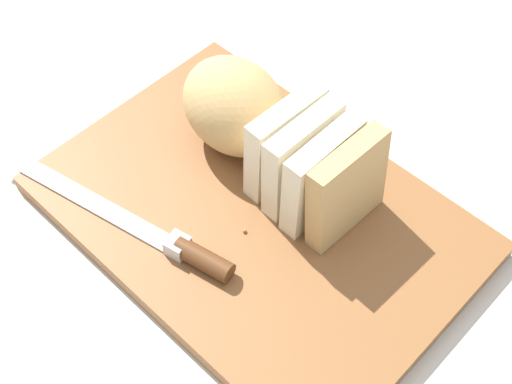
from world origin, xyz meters
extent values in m
plane|color=beige|center=(0.00, 0.00, 0.00)|extent=(3.00, 3.00, 0.00)
cube|color=brown|center=(0.00, 0.00, 0.01)|extent=(0.43, 0.29, 0.02)
ellipsoid|color=tan|center=(-0.08, 0.05, 0.07)|extent=(0.12, 0.10, 0.10)
cube|color=beige|center=(-0.01, 0.05, 0.07)|extent=(0.03, 0.09, 0.10)
cube|color=beige|center=(0.02, 0.05, 0.07)|extent=(0.02, 0.09, 0.10)
cube|color=beige|center=(0.04, 0.05, 0.07)|extent=(0.02, 0.09, 0.10)
cube|color=tan|center=(0.07, 0.05, 0.07)|extent=(0.03, 0.09, 0.10)
cube|color=silver|center=(-0.13, -0.11, 0.02)|extent=(0.23, 0.07, 0.00)
cylinder|color=#593319|center=(0.01, -0.08, 0.03)|extent=(0.06, 0.03, 0.02)
cube|color=silver|center=(-0.02, -0.09, 0.03)|extent=(0.02, 0.03, 0.02)
sphere|color=#A8753D|center=(0.01, -0.03, 0.02)|extent=(0.00, 0.00, 0.00)
sphere|color=#A8753D|center=(0.00, 0.05, 0.02)|extent=(0.01, 0.01, 0.01)
sphere|color=#A8753D|center=(0.00, 0.03, 0.02)|extent=(0.01, 0.01, 0.01)
camera|label=1|loc=(0.29, -0.30, 0.60)|focal=49.77mm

